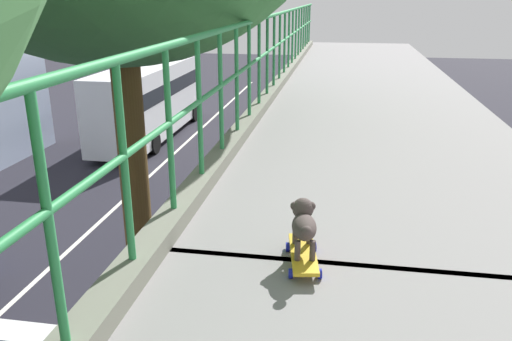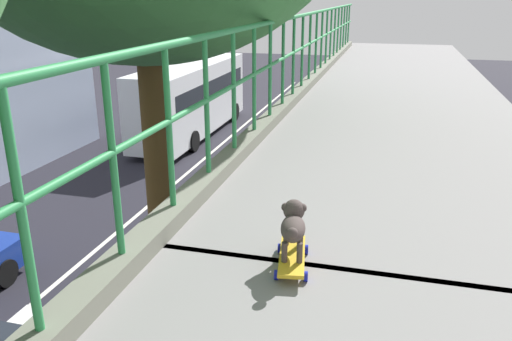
# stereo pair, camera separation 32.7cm
# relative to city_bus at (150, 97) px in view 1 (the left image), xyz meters

# --- Properties ---
(city_bus) EXTENTS (2.52, 10.11, 3.56)m
(city_bus) POSITION_rel_city_bus_xyz_m (0.00, 0.00, 0.00)
(city_bus) COLOR white
(city_bus) RESTS_ON ground
(toy_skateboard) EXTENTS (0.26, 0.53, 0.08)m
(toy_skateboard) POSITION_rel_city_bus_xyz_m (9.12, -20.87, 3.27)
(toy_skateboard) COLOR gold
(toy_skateboard) RESTS_ON overpass_deck
(small_dog) EXTENTS (0.19, 0.40, 0.30)m
(small_dog) POSITION_rel_city_bus_xyz_m (9.11, -20.83, 3.47)
(small_dog) COLOR #473B38
(small_dog) RESTS_ON toy_skateboard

